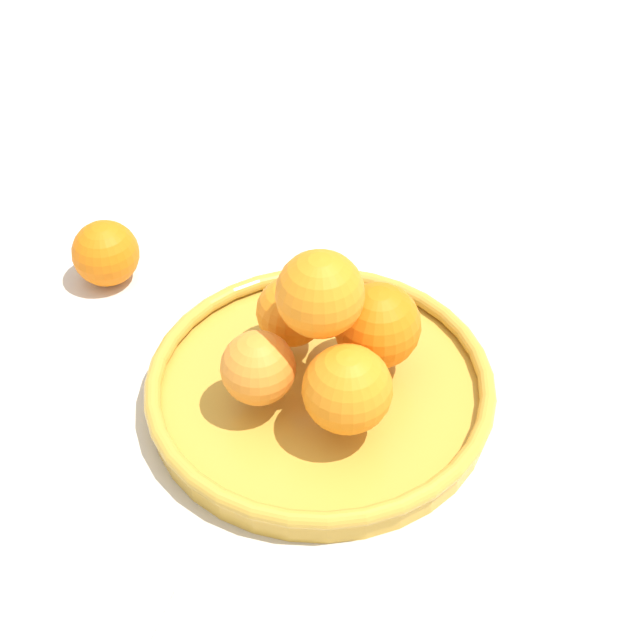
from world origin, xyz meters
The scene contains 4 objects.
ground_plane centered at (0.00, 0.00, 0.00)m, with size 4.00×4.00×0.00m, color beige.
fruit_bowl centered at (0.00, 0.00, 0.02)m, with size 0.32×0.32×0.03m.
orange_pile centered at (0.01, 0.00, 0.09)m, with size 0.17×0.17×0.14m.
stray_orange centered at (-0.25, 0.14, 0.04)m, with size 0.07×0.07×0.07m, color orange.
Camera 1 is at (0.09, -0.56, 0.62)m, focal length 50.00 mm.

